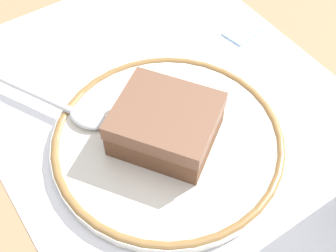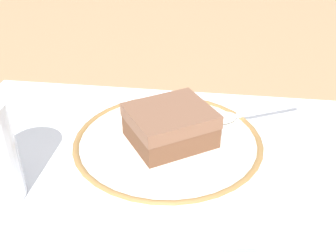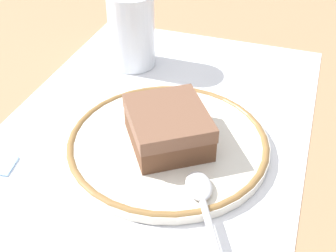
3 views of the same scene
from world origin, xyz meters
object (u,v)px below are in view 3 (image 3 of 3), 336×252
spoon (203,202)px  cup (132,35)px  cake_slice (168,127)px  plate (168,143)px

spoon → cup: 0.30m
spoon → cake_slice: bearing=-141.9°
spoon → cup: cup is taller
plate → cake_slice: size_ratio=1.86×
plate → cake_slice: cake_slice is taller
plate → cup: (-0.16, -0.11, 0.04)m
plate → spoon: size_ratio=1.75×
cake_slice → cup: size_ratio=1.15×
cup → spoon: bearing=35.0°
plate → cup: cup is taller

